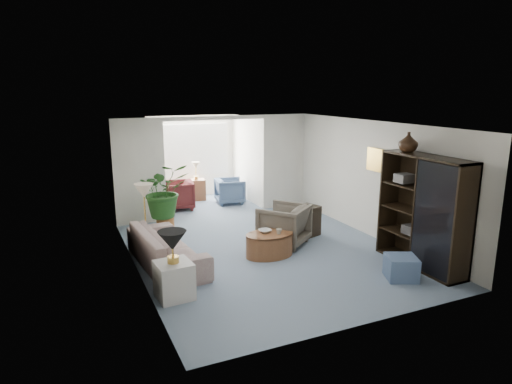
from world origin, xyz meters
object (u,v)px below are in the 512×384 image
floor_lamp (144,191)px  wingback_chair (284,225)px  coffee_cup (279,231)px  coffee_bowl (265,231)px  plant_pot (165,223)px  table_lamp (172,241)px  entertainment_cabinet (423,212)px  sofa (166,248)px  end_table (174,280)px  framed_picture (377,160)px  sunroom_chair_maroon (177,195)px  coffee_table (269,245)px  side_table_dark (306,221)px  cabinet_urn (408,142)px  sunroom_chair_blue (230,191)px  sunroom_table (196,190)px  ottoman (401,268)px

floor_lamp → wingback_chair: size_ratio=0.39×
coffee_cup → coffee_bowl: bearing=135.0°
wingback_chair → plant_pot: (-2.03, 1.92, -0.26)m
table_lamp → floor_lamp: size_ratio=1.22×
table_lamp → entertainment_cabinet: 4.43m
sofa → wingback_chair: (2.47, 0.12, 0.08)m
coffee_bowl → end_table: bearing=-152.1°
framed_picture → sunroom_chair_maroon: framed_picture is taller
coffee_table → side_table_dark: 1.49m
framed_picture → coffee_table: framed_picture is taller
floor_lamp → cabinet_urn: cabinet_urn is taller
table_lamp → entertainment_cabinet: size_ratio=0.22×
floor_lamp → cabinet_urn: 5.00m
wingback_chair → end_table: bearing=-9.4°
framed_picture → sunroom_chair_blue: (-1.75, 4.06, -1.35)m
coffee_cup → side_table_dark: 1.43m
wingback_chair → side_table_dark: size_ratio=1.40×
floor_lamp → framed_picture: bearing=-13.0°
sunroom_chair_maroon → sunroom_table: size_ratio=1.39×
entertainment_cabinet → plant_pot: entertainment_cabinet is taller
coffee_table → side_table_dark: bearing=31.7°
coffee_cup → sunroom_table: bearing=91.5°
coffee_bowl → sunroom_chair_maroon: bearing=99.7°
coffee_bowl → sunroom_table: size_ratio=0.39×
floor_lamp → sunroom_table: floor_lamp is taller
framed_picture → sunroom_chair_maroon: (-3.25, 4.06, -1.32)m
coffee_table → wingback_chair: 0.76m
end_table → plant_pot: 3.45m
coffee_table → entertainment_cabinet: entertainment_cabinet is taller
end_table → sunroom_chair_blue: 5.86m
floor_lamp → coffee_bowl: bearing=-26.2°
end_table → coffee_bowl: 2.34m
sofa → sunroom_chair_maroon: (1.17, 3.75, 0.05)m
coffee_cup → sunroom_table: 4.97m
entertainment_cabinet → sunroom_chair_blue: (-1.52, 5.66, -0.66)m
end_table → plant_pot: size_ratio=1.44×
coffee_cup → plant_pot: 2.99m
coffee_cup → cabinet_urn: bearing=-24.0°
sofa → table_lamp: bearing=166.9°
framed_picture → table_lamp: 4.80m
cabinet_urn → sunroom_chair_maroon: (-3.02, 5.16, -1.82)m
floor_lamp → coffee_table: (2.12, -1.12, -1.02)m
side_table_dark → sunroom_chair_maroon: size_ratio=0.79×
ottoman → plant_pot: size_ratio=1.23×
coffee_table → sunroom_chair_maroon: bearing=100.1°
sofa → coffee_bowl: bearing=-102.7°
sofa → ottoman: size_ratio=4.65×
sofa → sunroom_table: (1.92, 4.50, -0.03)m
coffee_cup → plant_pot: coffee_cup is taller
wingback_chair → cabinet_urn: (1.72, -1.53, 1.78)m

